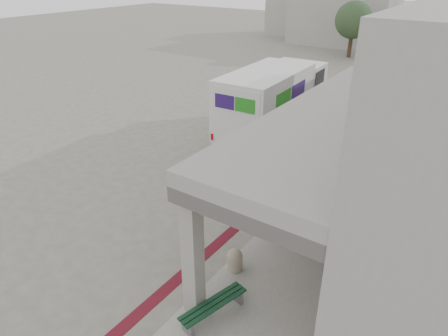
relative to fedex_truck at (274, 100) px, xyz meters
The scene contains 10 objects.
ground 7.91m from the fedex_truck, 76.88° to the right, with size 120.00×120.00×0.00m, color #676258.
bike_lane_stripe 6.41m from the fedex_truck, 63.47° to the right, with size 0.35×40.00×0.01m, color #57111C.
sidewalk 9.61m from the fedex_truck, 52.55° to the right, with size 4.40×28.00×0.12m, color gray.
distant_backdrop 28.42m from the fedex_truck, 92.21° to the left, with size 28.00×10.00×6.50m.
tree_left 20.80m from the fedex_truck, 99.01° to the left, with size 3.20×3.20×4.80m.
tree_mid 22.85m from the fedex_truck, 80.54° to the left, with size 3.20×3.20×4.80m.
fedex_truck is the anchor object (origin of this frame).
bench 11.85m from the fedex_truck, 68.31° to the right, with size 0.83×1.82×0.42m.
bollard_far 10.13m from the fedex_truck, 67.44° to the right, with size 0.43×0.43×0.64m.
utility_cabinet 9.12m from the fedex_truck, 47.01° to the right, with size 0.48×0.64×1.07m, color slate.
Camera 1 is at (6.67, -8.89, 7.54)m, focal length 32.00 mm.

